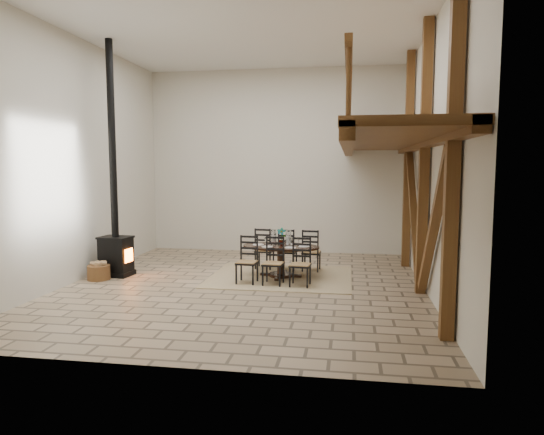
% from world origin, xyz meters
% --- Properties ---
extents(ground, '(8.00, 8.00, 0.00)m').
position_xyz_m(ground, '(0.00, 0.00, 0.00)').
color(ground, tan).
rests_on(ground, ground).
extents(room_shell, '(7.02, 8.02, 5.01)m').
position_xyz_m(room_shell, '(1.19, 0.00, 3.01)').
color(room_shell, beige).
rests_on(room_shell, ground).
extents(rug, '(3.00, 2.50, 0.02)m').
position_xyz_m(rug, '(0.61, 0.86, 0.01)').
color(rug, tan).
rests_on(rug, ground).
extents(dining_table, '(1.72, 1.94, 1.06)m').
position_xyz_m(dining_table, '(0.61, 0.86, 0.37)').
color(dining_table, black).
rests_on(dining_table, ground).
extents(wood_stove, '(0.72, 0.58, 5.00)m').
position_xyz_m(wood_stove, '(-2.95, 0.45, 1.12)').
color(wood_stove, black).
rests_on(wood_stove, ground).
extents(log_basket, '(0.47, 0.47, 0.38)m').
position_xyz_m(log_basket, '(-3.13, 0.03, 0.17)').
color(log_basket, brown).
rests_on(log_basket, ground).
extents(log_stack, '(0.36, 0.29, 0.43)m').
position_xyz_m(log_stack, '(-3.25, 0.62, 0.22)').
color(log_stack, tan).
rests_on(log_stack, ground).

